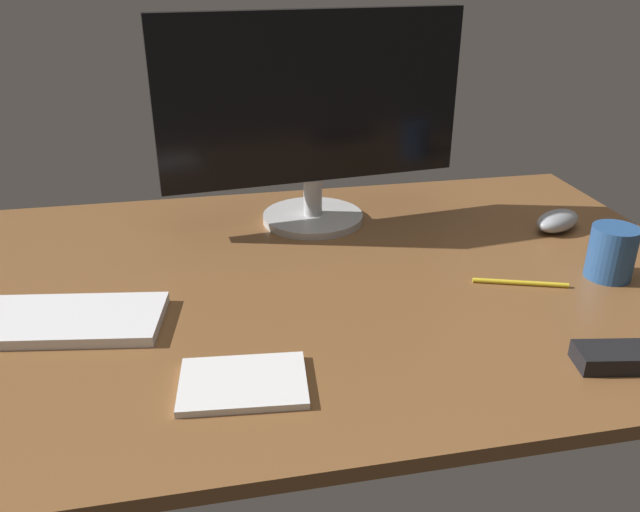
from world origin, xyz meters
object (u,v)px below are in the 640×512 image
(monitor, at_px, (312,113))
(pen, at_px, (520,283))
(coffee_mug, at_px, (612,252))
(notepad, at_px, (243,383))
(computer_mouse, at_px, (558,221))
(keyboard, at_px, (28,321))

(monitor, height_order, pen, monitor)
(coffee_mug, bearing_deg, monitor, 142.13)
(notepad, bearing_deg, monitor, 70.28)
(computer_mouse, height_order, coffee_mug, coffee_mug)
(monitor, height_order, keyboard, monitor)
(monitor, height_order, notepad, monitor)
(monitor, relative_size, notepad, 3.69)
(keyboard, bearing_deg, coffee_mug, 7.34)
(monitor, xyz_separation_m, coffee_mug, (0.42, -0.33, -0.17))
(monitor, relative_size, coffee_mug, 6.56)
(keyboard, bearing_deg, notepad, -26.09)
(computer_mouse, bearing_deg, pen, -159.57)
(monitor, distance_m, pen, 0.47)
(computer_mouse, distance_m, pen, 0.26)
(coffee_mug, bearing_deg, computer_mouse, 83.75)
(keyboard, bearing_deg, computer_mouse, 19.43)
(monitor, distance_m, notepad, 0.57)
(monitor, bearing_deg, pen, -56.72)
(keyboard, bearing_deg, monitor, 42.18)
(monitor, distance_m, keyboard, 0.59)
(computer_mouse, relative_size, pen, 0.71)
(computer_mouse, xyz_separation_m, coffee_mug, (-0.02, -0.19, 0.02))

